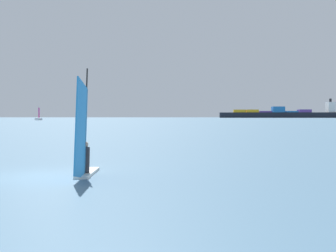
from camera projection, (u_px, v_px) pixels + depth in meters
name	position (u px, v px, depth m)	size (l,w,h in m)	color
ground_plane	(43.00, 176.00, 15.15)	(4000.00, 4000.00, 0.00)	#476B84
windsurfer	(84.00, 147.00, 14.99)	(0.79, 3.80, 4.47)	white
cargo_ship	(282.00, 114.00, 666.21)	(219.07, 32.51, 33.59)	black
small_sailboat	(39.00, 119.00, 240.16)	(6.98, 7.47, 9.02)	white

